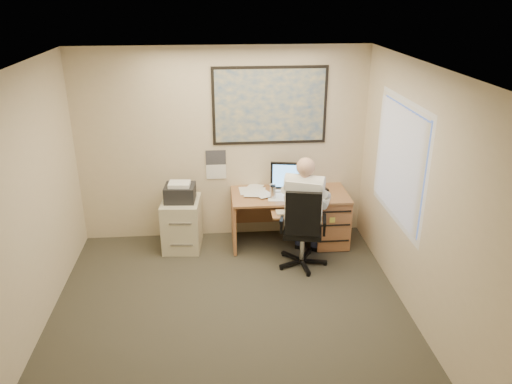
{
  "coord_description": "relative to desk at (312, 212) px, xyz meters",
  "views": [
    {
      "loc": [
        -0.12,
        -4.39,
        3.39
      ],
      "look_at": [
        0.38,
        1.3,
        1.03
      ],
      "focal_mm": 35.0,
      "sensor_mm": 36.0,
      "label": 1
    }
  ],
  "objects": [
    {
      "name": "window_blinds",
      "position": [
        0.74,
        -1.1,
        1.11
      ],
      "size": [
        0.06,
        1.4,
        1.3
      ],
      "primitive_type": null,
      "color": "beige",
      "rests_on": "room_shell"
    },
    {
      "name": "room_shell",
      "position": [
        -1.23,
        -1.9,
        0.91
      ],
      "size": [
        4.0,
        4.5,
        2.7
      ],
      "color": "#343128",
      "rests_on": "ground"
    },
    {
      "name": "office_chair",
      "position": [
        -0.24,
        -0.68,
        -0.12
      ],
      "size": [
        0.79,
        0.79,
        1.11
      ],
      "rotation": [
        0.0,
        0.0,
        -0.21
      ],
      "color": "black",
      "rests_on": "ground"
    },
    {
      "name": "world_map",
      "position": [
        -0.58,
        0.33,
        1.46
      ],
      "size": [
        1.56,
        0.03,
        1.06
      ],
      "primitive_type": "cube",
      "color": "#1E4C93",
      "rests_on": "room_shell"
    },
    {
      "name": "filing_cabinet",
      "position": [
        -1.83,
        -0.01,
        -0.03
      ],
      "size": [
        0.55,
        0.64,
        0.97
      ],
      "rotation": [
        0.0,
        0.0,
        -0.08
      ],
      "color": "beige",
      "rests_on": "ground"
    },
    {
      "name": "desk",
      "position": [
        0.0,
        0.0,
        0.0
      ],
      "size": [
        1.6,
        0.97,
        1.15
      ],
      "color": "#A47046",
      "rests_on": "ground"
    },
    {
      "name": "person",
      "position": [
        -0.25,
        -0.6,
        0.29
      ],
      "size": [
        0.9,
        1.05,
        1.46
      ],
      "primitive_type": null,
      "rotation": [
        0.0,
        0.0,
        -0.37
      ],
      "color": "white",
      "rests_on": "office_chair"
    },
    {
      "name": "wall_calendar",
      "position": [
        -1.33,
        0.34,
        0.64
      ],
      "size": [
        0.28,
        0.01,
        0.42
      ],
      "primitive_type": "cube",
      "color": "white",
      "rests_on": "room_shell"
    }
  ]
}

